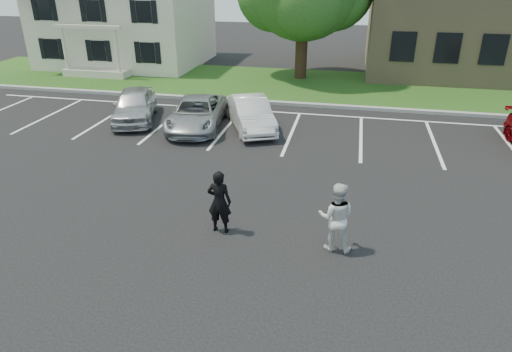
{
  "coord_description": "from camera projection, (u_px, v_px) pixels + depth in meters",
  "views": [
    {
      "loc": [
        2.29,
        -9.67,
        6.37
      ],
      "look_at": [
        0.0,
        1.0,
        1.25
      ],
      "focal_mm": 32.0,
      "sensor_mm": 36.0,
      "label": 1
    }
  ],
  "objects": [
    {
      "name": "stall_lines",
      "position": [
        327.0,
        128.0,
        19.35
      ],
      "size": [
        34.0,
        5.36,
        0.01
      ],
      "color": "white",
      "rests_on": "ground"
    },
    {
      "name": "car_silver_minivan",
      "position": [
        197.0,
        113.0,
        19.13
      ],
      "size": [
        2.64,
        4.74,
        1.25
      ],
      "primitive_type": "imported",
      "rotation": [
        0.0,
        0.0,
        0.13
      ],
      "color": "#9C9DA3",
      "rests_on": "ground"
    },
    {
      "name": "ground_plane",
      "position": [
        248.0,
        236.0,
        11.7
      ],
      "size": [
        90.0,
        90.0,
        0.0
      ],
      "primitive_type": "plane",
      "color": "black",
      "rests_on": "ground"
    },
    {
      "name": "man_white_shirt",
      "position": [
        336.0,
        217.0,
        10.82
      ],
      "size": [
        0.86,
        0.67,
        1.77
      ],
      "primitive_type": "imported",
      "rotation": [
        0.0,
        0.0,
        3.14
      ],
      "color": "silver",
      "rests_on": "ground"
    },
    {
      "name": "car_silver_west",
      "position": [
        135.0,
        105.0,
        20.0
      ],
      "size": [
        2.88,
        4.45,
        1.41
      ],
      "primitive_type": "imported",
      "rotation": [
        0.0,
        0.0,
        0.32
      ],
      "color": "silver",
      "rests_on": "ground"
    },
    {
      "name": "house",
      "position": [
        124.0,
        5.0,
        30.22
      ],
      "size": [
        10.3,
        9.22,
        7.6
      ],
      "color": "beige",
      "rests_on": "ground"
    },
    {
      "name": "car_white_sedan",
      "position": [
        251.0,
        114.0,
        18.96
      ],
      "size": [
        2.93,
        4.24,
        1.32
      ],
      "primitive_type": "imported",
      "rotation": [
        0.0,
        0.0,
        0.42
      ],
      "color": "silver",
      "rests_on": "ground"
    },
    {
      "name": "curb",
      "position": [
        303.0,
        104.0,
        22.29
      ],
      "size": [
        40.0,
        0.3,
        0.15
      ],
      "primitive_type": "cube",
      "color": "gray",
      "rests_on": "ground"
    },
    {
      "name": "grass_strip",
      "position": [
        311.0,
        85.0,
        25.84
      ],
      "size": [
        44.0,
        8.0,
        0.08
      ],
      "primitive_type": "cube",
      "color": "#1A440F",
      "rests_on": "ground"
    },
    {
      "name": "man_black_suit",
      "position": [
        219.0,
        202.0,
        11.59
      ],
      "size": [
        0.62,
        0.41,
        1.71
      ],
      "primitive_type": "imported",
      "rotation": [
        0.0,
        0.0,
        3.13
      ],
      "color": "black",
      "rests_on": "ground"
    }
  ]
}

